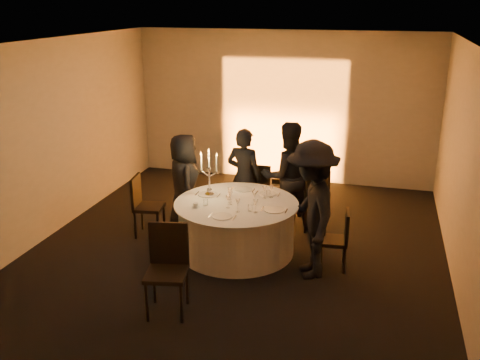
% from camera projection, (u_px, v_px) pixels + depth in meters
% --- Properties ---
extents(floor, '(7.00, 7.00, 0.00)m').
position_uv_depth(floor, '(236.00, 251.00, 7.94)').
color(floor, black).
rests_on(floor, ground).
extents(ceiling, '(7.00, 7.00, 0.00)m').
position_uv_depth(ceiling, '(236.00, 43.00, 6.97)').
color(ceiling, white).
rests_on(ceiling, wall_back).
extents(wall_back, '(7.00, 0.00, 7.00)m').
position_uv_depth(wall_back, '(283.00, 107.00, 10.65)').
color(wall_back, '#B6B1A9').
rests_on(wall_back, floor).
extents(wall_front, '(7.00, 0.00, 7.00)m').
position_uv_depth(wall_front, '(118.00, 271.00, 4.25)').
color(wall_front, '#B6B1A9').
rests_on(wall_front, floor).
extents(wall_left, '(0.00, 7.00, 7.00)m').
position_uv_depth(wall_left, '(48.00, 140.00, 8.20)').
color(wall_left, '#B6B1A9').
rests_on(wall_left, floor).
extents(wall_right, '(0.00, 7.00, 7.00)m').
position_uv_depth(wall_right, '(466.00, 171.00, 6.71)').
color(wall_right, '#B6B1A9').
rests_on(wall_right, floor).
extents(uplighter_fixture, '(0.25, 0.12, 0.10)m').
position_uv_depth(uplighter_fixture, '(279.00, 181.00, 10.84)').
color(uplighter_fixture, black).
rests_on(uplighter_fixture, floor).
extents(banquet_table, '(1.80, 1.80, 0.77)m').
position_uv_depth(banquet_table, '(236.00, 227.00, 7.81)').
color(banquet_table, black).
rests_on(banquet_table, floor).
extents(chair_left, '(0.48, 0.48, 0.97)m').
position_uv_depth(chair_left, '(144.00, 202.00, 8.33)').
color(chair_left, black).
rests_on(chair_left, floor).
extents(chair_back_left, '(0.45, 0.45, 0.99)m').
position_uv_depth(chair_back_left, '(259.00, 188.00, 8.90)').
color(chair_back_left, black).
rests_on(chair_back_left, floor).
extents(chair_back_right, '(0.61, 0.61, 1.00)m').
position_uv_depth(chair_back_right, '(313.00, 196.00, 8.53)').
color(chair_back_right, black).
rests_on(chair_back_right, floor).
extents(chair_right, '(0.41, 0.40, 0.85)m').
position_uv_depth(chair_right, '(339.00, 237.00, 7.29)').
color(chair_right, black).
rests_on(chair_right, floor).
extents(chair_front, '(0.55, 0.55, 1.07)m').
position_uv_depth(chair_front, '(168.00, 263.00, 6.28)').
color(chair_front, black).
rests_on(chair_front, floor).
extents(guest_left, '(0.82, 0.92, 1.57)m').
position_uv_depth(guest_left, '(184.00, 183.00, 8.48)').
color(guest_left, black).
rests_on(guest_left, floor).
extents(guest_back_left, '(0.64, 0.47, 1.62)m').
position_uv_depth(guest_back_left, '(244.00, 177.00, 8.65)').
color(guest_back_left, black).
rests_on(guest_back_left, floor).
extents(guest_back_right, '(1.07, 0.98, 1.76)m').
position_uv_depth(guest_back_right, '(287.00, 176.00, 8.49)').
color(guest_back_right, black).
rests_on(guest_back_right, floor).
extents(guest_right, '(1.06, 1.37, 1.87)m').
position_uv_depth(guest_right, '(311.00, 210.00, 6.99)').
color(guest_right, black).
rests_on(guest_right, floor).
extents(plate_left, '(0.36, 0.29, 0.08)m').
position_uv_depth(plate_left, '(208.00, 194.00, 7.99)').
color(plate_left, white).
rests_on(plate_left, banquet_table).
extents(plate_back_left, '(0.36, 0.29, 0.01)m').
position_uv_depth(plate_back_left, '(243.00, 189.00, 8.20)').
color(plate_back_left, white).
rests_on(plate_back_left, banquet_table).
extents(plate_back_right, '(0.35, 0.26, 0.01)m').
position_uv_depth(plate_back_right, '(268.00, 194.00, 8.02)').
color(plate_back_right, white).
rests_on(plate_back_right, banquet_table).
extents(plate_right, '(0.36, 0.29, 0.01)m').
position_uv_depth(plate_right, '(274.00, 210.00, 7.41)').
color(plate_right, white).
rests_on(plate_right, banquet_table).
extents(plate_front, '(0.36, 0.27, 0.01)m').
position_uv_depth(plate_front, '(222.00, 216.00, 7.18)').
color(plate_front, white).
rests_on(plate_front, banquet_table).
extents(coffee_cup, '(0.11, 0.11, 0.07)m').
position_uv_depth(coffee_cup, '(196.00, 205.00, 7.51)').
color(coffee_cup, white).
rests_on(coffee_cup, banquet_table).
extents(candelabra, '(0.30, 0.14, 0.72)m').
position_uv_depth(candelabra, '(209.00, 179.00, 7.90)').
color(candelabra, silver).
rests_on(candelabra, banquet_table).
extents(wine_glass_a, '(0.07, 0.07, 0.19)m').
position_uv_depth(wine_glass_a, '(228.00, 199.00, 7.45)').
color(wine_glass_a, white).
rests_on(wine_glass_a, banquet_table).
extents(wine_glass_b, '(0.07, 0.07, 0.19)m').
position_uv_depth(wine_glass_b, '(256.00, 203.00, 7.29)').
color(wine_glass_b, white).
rests_on(wine_glass_b, banquet_table).
extents(wine_glass_c, '(0.07, 0.07, 0.19)m').
position_uv_depth(wine_glass_c, '(230.00, 195.00, 7.58)').
color(wine_glass_c, white).
rests_on(wine_glass_c, banquet_table).
extents(wine_glass_d, '(0.07, 0.07, 0.19)m').
position_uv_depth(wine_glass_d, '(264.00, 190.00, 7.81)').
color(wine_glass_d, white).
rests_on(wine_glass_d, banquet_table).
extents(wine_glass_e, '(0.07, 0.07, 0.19)m').
position_uv_depth(wine_glass_e, '(271.00, 189.00, 7.84)').
color(wine_glass_e, white).
rests_on(wine_glass_e, banquet_table).
extents(wine_glass_f, '(0.07, 0.07, 0.19)m').
position_uv_depth(wine_glass_f, '(230.00, 191.00, 7.75)').
color(wine_glass_f, white).
rests_on(wine_glass_f, banquet_table).
extents(wine_glass_g, '(0.07, 0.07, 0.19)m').
position_uv_depth(wine_glass_g, '(230.00, 193.00, 7.66)').
color(wine_glass_g, white).
rests_on(wine_glass_g, banquet_table).
extents(wine_glass_h, '(0.07, 0.07, 0.19)m').
position_uv_depth(wine_glass_h, '(255.00, 195.00, 7.58)').
color(wine_glass_h, white).
rests_on(wine_glass_h, banquet_table).
extents(wine_glass_i, '(0.07, 0.07, 0.19)m').
position_uv_depth(wine_glass_i, '(238.00, 203.00, 7.31)').
color(wine_glass_i, white).
rests_on(wine_glass_i, banquet_table).
extents(tumbler_a, '(0.07, 0.07, 0.09)m').
position_uv_depth(tumbler_a, '(206.00, 202.00, 7.58)').
color(tumbler_a, white).
rests_on(tumbler_a, banquet_table).
extents(tumbler_b, '(0.07, 0.07, 0.09)m').
position_uv_depth(tumbler_b, '(250.00, 208.00, 7.37)').
color(tumbler_b, white).
rests_on(tumbler_b, banquet_table).
extents(tumbler_c, '(0.07, 0.07, 0.09)m').
position_uv_depth(tumbler_c, '(268.00, 193.00, 7.94)').
color(tumbler_c, white).
rests_on(tumbler_c, banquet_table).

